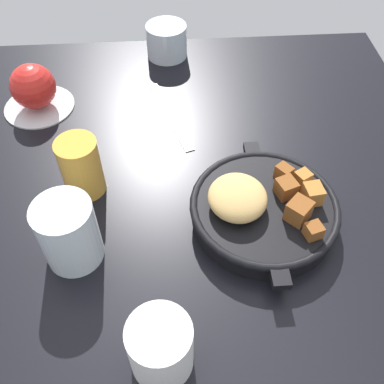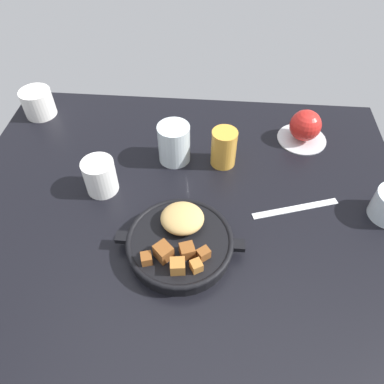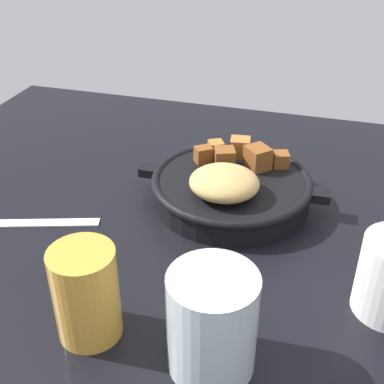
% 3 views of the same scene
% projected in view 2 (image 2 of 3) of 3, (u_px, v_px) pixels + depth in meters
% --- Properties ---
extents(ground_plane, '(1.03, 0.86, 0.02)m').
position_uv_depth(ground_plane, '(181.00, 213.00, 0.83)').
color(ground_plane, black).
extents(cast_iron_skillet, '(0.26, 0.22, 0.07)m').
position_uv_depth(cast_iron_skillet, '(180.00, 241.00, 0.73)').
color(cast_iron_skillet, black).
rests_on(cast_iron_skillet, ground_plane).
extents(saucer_plate, '(0.13, 0.13, 0.01)m').
position_uv_depth(saucer_plate, '(302.00, 138.00, 0.98)').
color(saucer_plate, '#B7BABF').
rests_on(saucer_plate, ground_plane).
extents(red_apple, '(0.08, 0.08, 0.08)m').
position_uv_depth(red_apple, '(305.00, 125.00, 0.95)').
color(red_apple, red).
rests_on(red_apple, saucer_plate).
extents(butter_knife, '(0.20, 0.08, 0.00)m').
position_uv_depth(butter_knife, '(296.00, 208.00, 0.82)').
color(butter_knife, silver).
rests_on(butter_knife, ground_plane).
extents(water_glass_tall, '(0.08, 0.08, 0.10)m').
position_uv_depth(water_glass_tall, '(174.00, 143.00, 0.89)').
color(water_glass_tall, silver).
rests_on(water_glass_tall, ground_plane).
extents(juice_glass_amber, '(0.06, 0.06, 0.10)m').
position_uv_depth(juice_glass_amber, '(224.00, 148.00, 0.89)').
color(juice_glass_amber, gold).
rests_on(juice_glass_amber, ground_plane).
extents(ceramic_mug_white, '(0.09, 0.09, 0.08)m').
position_uv_depth(ceramic_mug_white, '(38.00, 103.00, 1.03)').
color(ceramic_mug_white, silver).
rests_on(ceramic_mug_white, ground_plane).
extents(white_creamer_pitcher, '(0.07, 0.07, 0.08)m').
position_uv_depth(white_creamer_pitcher, '(100.00, 176.00, 0.83)').
color(white_creamer_pitcher, white).
rests_on(white_creamer_pitcher, ground_plane).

